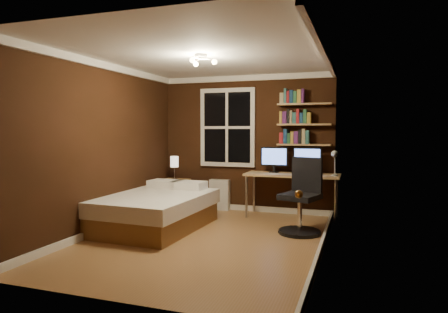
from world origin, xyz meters
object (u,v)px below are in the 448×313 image
(bed, at_px, (156,210))
(monitor_right, at_px, (307,161))
(radiator, at_px, (220,195))
(office_chair, at_px, (302,204))
(desk, at_px, (292,177))
(desk_lamp, at_px, (335,163))
(nightstand, at_px, (175,195))
(monitor_left, at_px, (274,160))
(bedside_lamp, at_px, (174,168))

(bed, height_order, monitor_right, monitor_right)
(bed, relative_size, radiator, 3.44)
(monitor_right, distance_m, office_chair, 1.21)
(bed, relative_size, desk, 1.23)
(monitor_right, bearing_deg, desk_lamp, -28.63)
(bed, height_order, desk_lamp, desk_lamp)
(radiator, height_order, desk_lamp, desk_lamp)
(nightstand, distance_m, radiator, 0.84)
(desk, relative_size, monitor_left, 3.31)
(bedside_lamp, relative_size, office_chair, 0.39)
(bed, relative_size, office_chair, 1.78)
(desk_lamp, bearing_deg, desk, 166.12)
(nightstand, bearing_deg, bed, -76.75)
(monitor_left, height_order, desk_lamp, monitor_left)
(monitor_right, bearing_deg, nightstand, -175.41)
(bed, xyz_separation_m, radiator, (0.46, 1.63, 0.01))
(monitor_right, distance_m, desk_lamp, 0.53)
(bed, bearing_deg, nightstand, 106.03)
(desk, bearing_deg, monitor_right, 18.22)
(nightstand, bearing_deg, monitor_right, 4.20)
(bed, bearing_deg, monitor_left, 46.94)
(nightstand, bearing_deg, desk, 2.61)
(nightstand, distance_m, bedside_lamp, 0.51)
(bedside_lamp, bearing_deg, office_chair, -19.52)
(radiator, relative_size, desk, 0.36)
(bed, xyz_separation_m, nightstand, (-0.32, 1.31, 0.01))
(radiator, xyz_separation_m, monitor_right, (1.64, -0.13, 0.70))
(monitor_right, xyz_separation_m, desk_lamp, (0.47, -0.26, -0.01))
(monitor_right, xyz_separation_m, office_chair, (0.06, -1.07, -0.55))
(nightstand, xyz_separation_m, desk, (2.17, 0.11, 0.41))
(monitor_left, distance_m, office_chair, 1.36)
(desk, relative_size, office_chair, 1.45)
(desk, bearing_deg, desk_lamp, -13.88)
(desk_lamp, bearing_deg, office_chair, -116.67)
(nightstand, relative_size, bedside_lamp, 1.34)
(bedside_lamp, relative_size, radiator, 0.76)
(nightstand, xyz_separation_m, monitor_right, (2.41, 0.19, 0.69))
(nightstand, relative_size, desk, 0.36)
(radiator, distance_m, monitor_left, 1.28)
(nightstand, bearing_deg, bedside_lamp, 0.00)
(bed, xyz_separation_m, monitor_left, (1.52, 1.50, 0.71))
(radiator, distance_m, monitor_right, 1.78)
(bedside_lamp, bearing_deg, desk, 3.00)
(radiator, relative_size, monitor_left, 1.18)
(bed, height_order, nightstand, bed)
(bedside_lamp, height_order, desk, bedside_lamp)
(monitor_left, distance_m, desk_lamp, 1.07)
(desk, height_order, desk_lamp, desk_lamp)
(radiator, xyz_separation_m, desk_lamp, (2.10, -0.39, 0.69))
(desk_lamp, distance_m, office_chair, 1.06)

